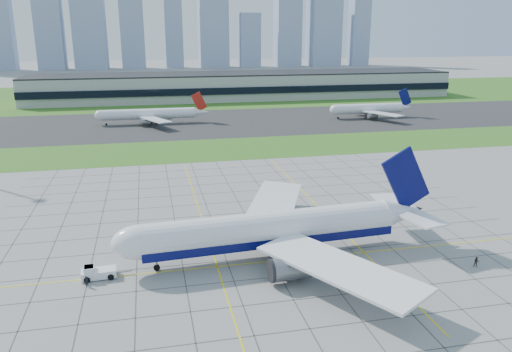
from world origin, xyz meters
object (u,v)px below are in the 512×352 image
Objects in this scene: airliner at (273,230)px; distant_jet_2 at (369,109)px; distant_jet_1 at (149,114)px; crew_near at (87,281)px; pushback_tug at (97,272)px; crew_far at (476,262)px.

distant_jet_2 is at bearing 55.61° from airliner.
distant_jet_1 and distant_jet_2 have the same top height.
airliner is 33.17m from crew_near.
pushback_tug is at bearing 0.08° from crew_near.
distant_jet_2 reaches higher than crew_near.
crew_near is 152.73m from distant_jet_1.
crew_near is 187.18m from distant_jet_2.
crew_far is 0.05× the size of distant_jet_2.
crew_far is at bearing -107.97° from distant_jet_2.
distant_jet_1 is 104.65m from distant_jet_2.
airliner reaches higher than pushback_tug.
pushback_tug is 0.20× the size of distant_jet_2.
airliner is at bearing -173.56° from crew_far.
airliner is 1.29× the size of distant_jet_1.
pushback_tug is 4.32× the size of crew_far.
distant_jet_1 is at bearing 94.19° from airliner.
distant_jet_1 is (-54.64, 159.52, 3.51)m from crew_far.
crew_near is 0.04× the size of distant_jet_2.
airliner is 31.48m from pushback_tug.
airliner is 1.45× the size of distant_jet_2.
pushback_tug is 149.91m from distant_jet_1.
pushback_tug is at bearing -179.95° from airliner.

